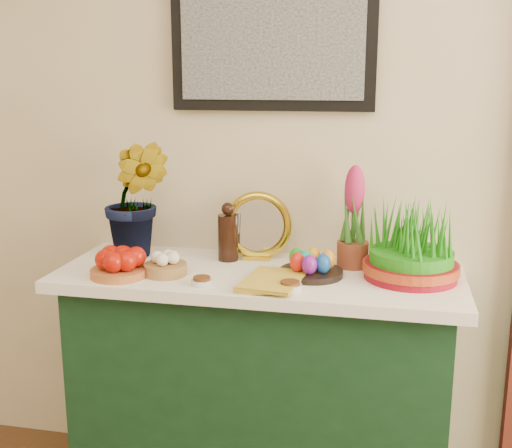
{
  "coord_description": "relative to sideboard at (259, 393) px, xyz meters",
  "views": [
    {
      "loc": [
        0.35,
        -0.09,
        1.56
      ],
      "look_at": [
        -0.08,
        1.95,
        1.07
      ],
      "focal_mm": 45.0,
      "sensor_mm": 36.0,
      "label": 1
    }
  ],
  "objects": [
    {
      "name": "apple_bowl",
      "position": [
        -0.45,
        -0.16,
        0.51
      ],
      "size": [
        0.22,
        0.22,
        0.1
      ],
      "color": "#A95E2E",
      "rests_on": "tablecloth"
    },
    {
      "name": "egg_plate",
      "position": [
        0.18,
        -0.02,
        0.5
      ],
      "size": [
        0.24,
        0.24,
        0.09
      ],
      "color": "black",
      "rests_on": "tablecloth"
    },
    {
      "name": "spice_dish_left",
      "position": [
        -0.15,
        -0.19,
        0.48
      ],
      "size": [
        0.07,
        0.07,
        0.03
      ],
      "color": "silver",
      "rests_on": "tablecloth"
    },
    {
      "name": "mirror",
      "position": [
        -0.04,
        0.16,
        0.59
      ],
      "size": [
        0.26,
        0.08,
        0.25
      ],
      "color": "gold",
      "rests_on": "tablecloth"
    },
    {
      "name": "vinegar_cruet",
      "position": [
        -0.14,
        0.11,
        0.56
      ],
      "size": [
        0.07,
        0.07,
        0.22
      ],
      "color": "black",
      "rests_on": "tablecloth"
    },
    {
      "name": "wheatgrass_sabzeh",
      "position": [
        0.51,
        0.02,
        0.58
      ],
      "size": [
        0.32,
        0.32,
        0.26
      ],
      "color": "maroon",
      "rests_on": "tablecloth"
    },
    {
      "name": "tablecloth",
      "position": [
        0.0,
        0.0,
        0.45
      ],
      "size": [
        1.4,
        0.55,
        0.04
      ],
      "primitive_type": "cube",
      "color": "white",
      "rests_on": "sideboard"
    },
    {
      "name": "spice_dish_right",
      "position": [
        0.14,
        -0.18,
        0.48
      ],
      "size": [
        0.08,
        0.08,
        0.03
      ],
      "color": "silver",
      "rests_on": "tablecloth"
    },
    {
      "name": "hyacinth_green",
      "position": [
        -0.48,
        0.09,
        0.76
      ],
      "size": [
        0.32,
        0.28,
        0.58
      ],
      "primitive_type": "imported",
      "rotation": [
        0.0,
        0.0,
        0.12
      ],
      "color": "#2F6920",
      "rests_on": "tablecloth"
    },
    {
      "name": "sideboard",
      "position": [
        0.0,
        0.0,
        0.0
      ],
      "size": [
        1.3,
        0.45,
        0.85
      ],
      "primitive_type": "cube",
      "color": "#14371E",
      "rests_on": "ground"
    },
    {
      "name": "book",
      "position": [
        -0.02,
        -0.13,
        0.48
      ],
      "size": [
        0.19,
        0.26,
        0.03
      ],
      "primitive_type": "imported",
      "rotation": [
        0.0,
        0.0,
        -0.13
      ],
      "color": "gold",
      "rests_on": "tablecloth"
    },
    {
      "name": "garlic_basket",
      "position": [
        -0.3,
        -0.11,
        0.5
      ],
      "size": [
        0.15,
        0.15,
        0.08
      ],
      "color": "#98663D",
      "rests_on": "tablecloth"
    },
    {
      "name": "hyacinth_pink",
      "position": [
        0.31,
        0.12,
        0.63
      ],
      "size": [
        0.11,
        0.11,
        0.36
      ],
      "color": "brown",
      "rests_on": "tablecloth"
    }
  ]
}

